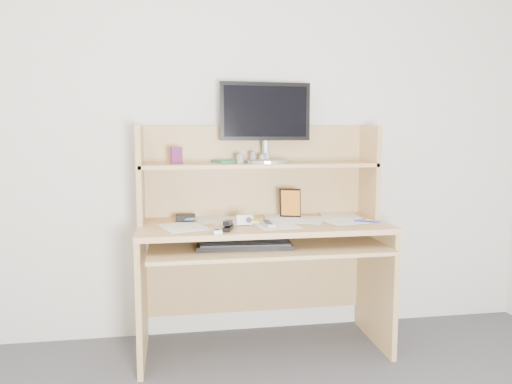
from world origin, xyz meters
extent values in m
cube|color=silver|center=(0.00, 1.80, 1.25)|extent=(3.60, 0.04, 2.50)
cube|color=tan|center=(0.00, 1.48, 0.73)|extent=(1.40, 0.60, 0.03)
cube|color=tan|center=(-0.68, 1.48, 0.36)|extent=(0.03, 0.56, 0.72)
cube|color=tan|center=(0.68, 1.48, 0.36)|extent=(0.03, 0.56, 0.72)
cube|color=tan|center=(0.00, 1.77, 0.34)|extent=(1.34, 0.02, 0.41)
cube|color=tan|center=(0.00, 1.36, 0.64)|extent=(1.28, 0.55, 0.02)
cube|color=tan|center=(0.00, 1.77, 1.02)|extent=(1.40, 0.02, 0.55)
cube|color=tan|center=(-0.68, 1.63, 1.02)|extent=(0.03, 0.30, 0.55)
cube|color=tan|center=(0.68, 1.63, 1.02)|extent=(0.03, 0.30, 0.55)
cube|color=tan|center=(0.00, 1.63, 1.07)|extent=(1.38, 0.30, 0.02)
cube|color=white|center=(0.00, 1.48, 0.75)|extent=(1.32, 0.54, 0.01)
cube|color=black|center=(-0.14, 1.31, 0.66)|extent=(0.51, 0.21, 0.02)
cube|color=black|center=(-0.14, 1.31, 0.68)|extent=(0.48, 0.20, 0.01)
cube|color=#AFAFA9|center=(0.00, 1.37, 0.76)|extent=(0.06, 0.16, 0.02)
cube|color=silver|center=(-0.29, 1.22, 0.77)|extent=(0.05, 0.08, 0.02)
cube|color=black|center=(-0.22, 1.31, 0.78)|extent=(0.07, 0.15, 0.04)
cube|color=black|center=(-0.44, 1.62, 0.77)|extent=(0.11, 0.09, 0.03)
cube|color=yellow|center=(-0.04, 1.52, 0.76)|extent=(0.09, 0.09, 0.01)
cube|color=silver|center=(-0.12, 1.42, 0.78)|extent=(0.09, 0.04, 0.05)
cube|color=black|center=(0.18, 1.60, 0.84)|extent=(0.12, 0.06, 0.18)
cylinder|color=#181AB9|center=(0.58, 1.38, 0.76)|extent=(0.12, 0.08, 0.01)
cube|color=maroon|center=(-0.48, 1.62, 1.13)|extent=(0.07, 0.06, 0.10)
cube|color=#2E733F|center=(-0.20, 1.69, 1.09)|extent=(0.16, 0.19, 0.02)
cylinder|color=black|center=(0.02, 1.63, 1.11)|extent=(0.05, 0.05, 0.05)
cylinder|color=silver|center=(0.05, 1.65, 1.11)|extent=(0.04, 0.04, 0.06)
cylinder|color=black|center=(-0.12, 1.60, 1.11)|extent=(0.06, 0.06, 0.06)
cylinder|color=silver|center=(-0.03, 1.66, 1.11)|extent=(0.04, 0.04, 0.06)
cylinder|color=#B4B5BA|center=(0.05, 1.65, 1.09)|extent=(0.27, 0.27, 0.02)
cylinder|color=#B4B5BA|center=(0.05, 1.66, 1.16)|extent=(0.05, 0.05, 0.11)
cube|color=black|center=(0.05, 1.68, 1.38)|extent=(0.55, 0.07, 0.34)
cube|color=black|center=(0.05, 1.66, 1.38)|extent=(0.50, 0.04, 0.30)
camera|label=1|loc=(-0.50, -1.26, 1.26)|focal=35.00mm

